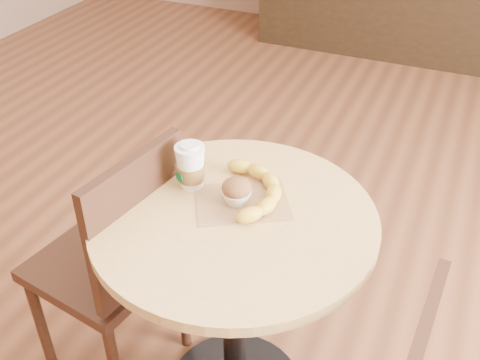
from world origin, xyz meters
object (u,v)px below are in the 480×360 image
Objects in this scene: chair_left at (117,259)px; coffee_cup at (191,168)px; cafe_table at (234,272)px; muffin at (237,191)px; banana at (249,190)px.

coffee_cup is at bearing 123.98° from chair_left.
chair_left reaches higher than cafe_table.
coffee_cup is 0.15m from muffin.
chair_left is at bearing -167.65° from muffin.
muffin is (0.14, -0.02, -0.02)m from coffee_cup.
coffee_cup is at bearing 156.99° from cafe_table.
cafe_table is 0.25m from muffin.
cafe_table is at bearing 0.24° from coffee_cup.
chair_left is (-0.37, -0.03, -0.06)m from cafe_table.
banana is at bearing 116.28° from chair_left.
muffin reaches higher than cafe_table.
muffin is 0.04m from banana.
chair_left is 0.49m from banana.
coffee_cup reaches higher than chair_left.
coffee_cup reaches higher than muffin.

